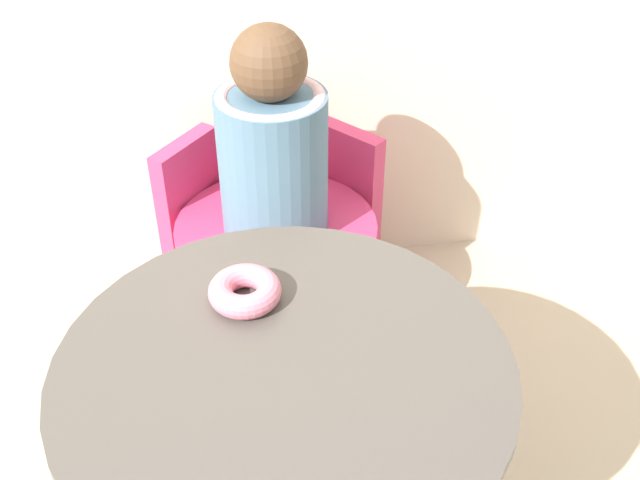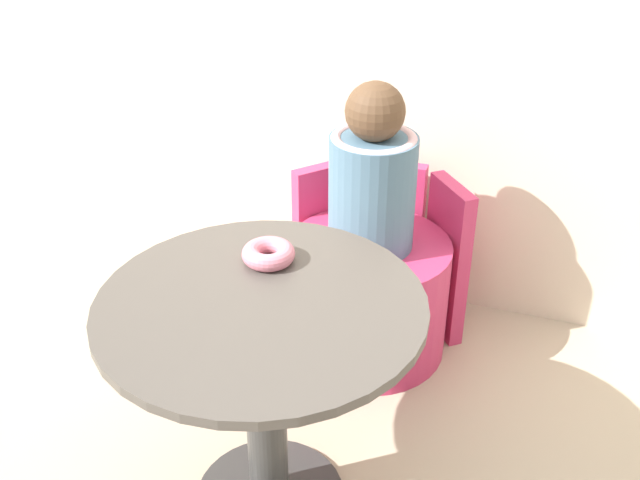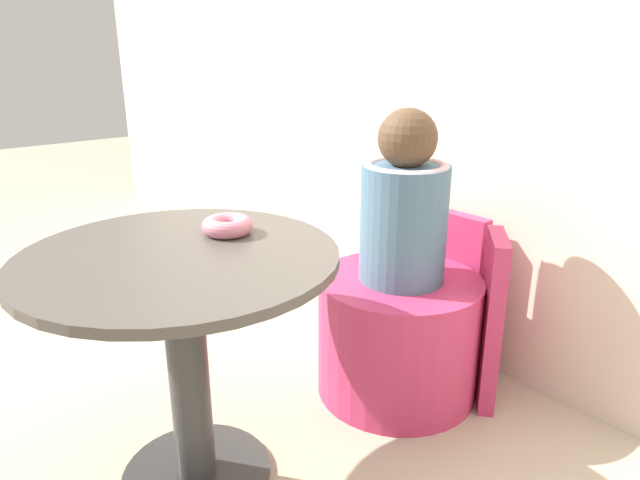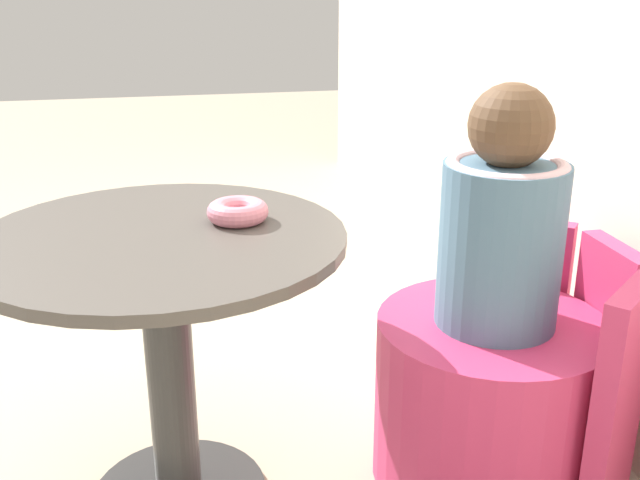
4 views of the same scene
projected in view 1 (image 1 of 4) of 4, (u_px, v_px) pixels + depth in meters
The scene contains 5 objects.
round_table at pixel (286, 432), 1.35m from camera, with size 0.78×0.78×0.66m.
tub_chair at pixel (279, 284), 2.11m from camera, with size 0.54×0.54×0.41m.
booth_backrest at pixel (269, 215), 2.23m from camera, with size 0.64×0.23×0.58m.
child_figure at pixel (272, 144), 1.83m from camera, with size 0.27×0.27×0.55m.
donut at pixel (245, 291), 1.36m from camera, with size 0.13×0.13×0.05m.
Camera 1 is at (-0.01, -0.87, 1.58)m, focal length 42.00 mm.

